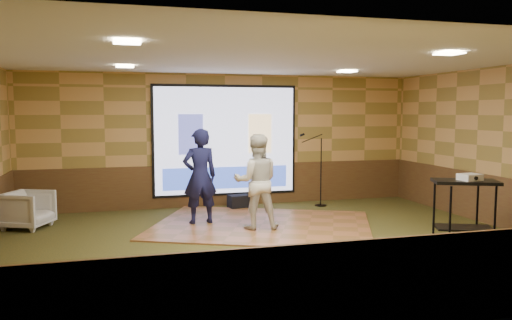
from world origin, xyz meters
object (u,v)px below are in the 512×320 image
object	(u,v)px
mic_stand	(319,185)
banquet_chair	(28,210)
projector	(470,177)
av_table	(465,198)
player_right	(256,181)
duffel_bag	(239,202)
player_left	(200,176)
dance_floor	(262,225)
projector_screen	(226,142)

from	to	relation	value
mic_stand	banquet_chair	size ratio (longest dim) A/B	2.19
projector	mic_stand	distance (m)	3.93
av_table	player_right	bearing A→B (deg)	148.95
mic_stand	duffel_bag	world-z (taller)	mic_stand
av_table	banquet_chair	distance (m)	7.71
projector	mic_stand	size ratio (longest dim) A/B	0.19
player_left	mic_stand	bearing A→B (deg)	-164.38
dance_floor	player_right	world-z (taller)	player_right
player_left	player_right	bearing A→B (deg)	136.80
dance_floor	player_left	xyz separation A→B (m)	(-1.12, 0.40, 0.92)
banquet_chair	projector	bearing A→B (deg)	-89.26
player_right	av_table	xyz separation A→B (m)	(3.02, -1.82, -0.14)
player_left	player_right	xyz separation A→B (m)	(0.93, -0.69, -0.04)
player_left	av_table	world-z (taller)	player_left
dance_floor	mic_stand	xyz separation A→B (m)	(1.79, 1.58, 0.48)
av_table	mic_stand	size ratio (longest dim) A/B	0.63
duffel_bag	player_right	bearing A→B (deg)	-94.58
projector_screen	duffel_bag	distance (m)	1.40
dance_floor	player_left	world-z (taller)	player_left
projector	projector_screen	bearing A→B (deg)	119.68
player_left	duffel_bag	xyz separation A→B (m)	(1.09, 1.36, -0.78)
player_left	duffel_bag	bearing A→B (deg)	-135.02
projector	banquet_chair	world-z (taller)	projector
duffel_bag	av_table	bearing A→B (deg)	-53.61
av_table	mic_stand	world-z (taller)	mic_stand
projector_screen	dance_floor	xyz separation A→B (m)	(0.25, -2.17, -1.46)
projector_screen	projector	world-z (taller)	projector_screen
projector	duffel_bag	distance (m)	4.97
dance_floor	av_table	distance (m)	3.60
player_right	projector	distance (m)	3.59
mic_stand	duffel_bag	size ratio (longest dim) A/B	3.49
projector	mic_stand	world-z (taller)	mic_stand
player_left	mic_stand	xyz separation A→B (m)	(2.90, 1.17, -0.44)
projector_screen	av_table	distance (m)	5.32
mic_stand	av_table	bearing A→B (deg)	-89.07
av_table	duffel_bag	size ratio (longest dim) A/B	2.19
player_right	mic_stand	bearing A→B (deg)	-126.59
player_left	av_table	bearing A→B (deg)	141.14
player_left	banquet_chair	size ratio (longest dim) A/B	2.36
dance_floor	av_table	world-z (taller)	av_table
duffel_bag	projector_screen	bearing A→B (deg)	118.64
av_table	mic_stand	xyz separation A→B (m)	(-1.04, 3.68, -0.26)
dance_floor	mic_stand	size ratio (longest dim) A/B	2.38
player_left	banquet_chair	distance (m)	3.23
player_left	projector	bearing A→B (deg)	140.90
av_table	projector	size ratio (longest dim) A/B	3.28
projector_screen	av_table	size ratio (longest dim) A/B	3.16
player_right	mic_stand	size ratio (longest dim) A/B	1.03
duffel_bag	projector	bearing A→B (deg)	-53.57
dance_floor	projector	distance (m)	3.75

